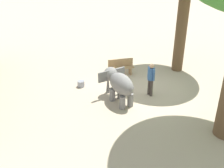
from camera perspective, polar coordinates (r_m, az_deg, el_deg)
ground_plane at (r=13.64m, az=6.40°, el=-1.39°), size 60.00×60.00×0.00m
elephant at (r=12.24m, az=1.43°, el=0.15°), size 2.09×1.52×1.44m
person_handler at (r=12.88m, az=8.14°, el=1.43°), size 0.50×0.32×1.62m
wooden_bench at (r=15.10m, az=1.88°, el=3.66°), size 0.44×1.41×0.88m
feed_bucket at (r=13.96m, az=-6.50°, el=0.05°), size 0.36×0.36×0.32m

